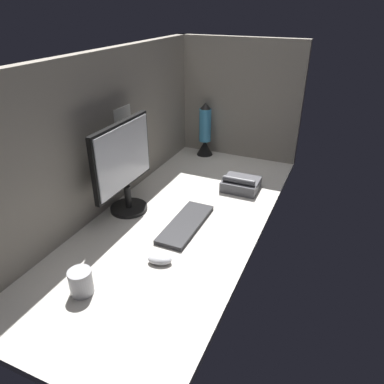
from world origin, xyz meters
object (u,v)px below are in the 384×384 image
lava_lamp (205,133)px  keyboard (186,224)px  mug_steel (81,282)px  desk_phone (241,184)px  monitor (124,164)px  mouse (160,259)px

lava_lamp → keyboard: bearing=-163.6°
mug_steel → lava_lamp: 137.07cm
keyboard → lava_lamp: (83.24, 24.44, 13.52)cm
keyboard → desk_phone: (44.64, -12.22, 2.19)cm
monitor → lava_lamp: bearing=-5.4°
mouse → lava_lamp: lava_lamp is taller
mouse → mug_steel: 30.80cm
monitor → keyboard: monitor is taller
monitor → desk_phone: bearing=-46.0°
keyboard → mug_steel: 55.57cm
monitor → lava_lamp: monitor is taller
monitor → mug_steel: size_ratio=4.72×
mug_steel → desk_phone: mug_steel is taller
keyboard → mouse: 28.00cm
keyboard → lava_lamp: 87.80cm
monitor → mouse: (-29.71, -33.93, -22.73)cm
monitor → lava_lamp: (81.47, -7.77, -9.92)cm
monitor → mug_steel: monitor is taller
monitor → mouse: monitor is taller
mouse → desk_phone: size_ratio=0.50×
lava_lamp → desk_phone: (-38.60, -36.67, -11.33)cm
mouse → mug_steel: (-25.25, 17.39, 2.97)cm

